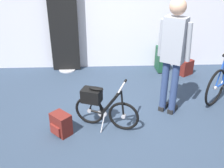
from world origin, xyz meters
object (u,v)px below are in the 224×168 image
Objects in this scene: folding_bike_foreground at (101,105)px; rolling_suitcase at (161,59)px; visitor_near_wall at (173,51)px; backpack_on_floor at (61,124)px; handbag_on_floor at (185,67)px; floor_banner_stand at (64,33)px.

folding_bike_foreground is 2.43m from rolling_suitcase.
rolling_suitcase is (0.24, 1.67, -0.77)m from visitor_near_wall.
folding_bike_foreground is 0.64m from backpack_on_floor.
backpack_on_floor is 0.93× the size of handbag_on_floor.
floor_banner_stand reaches higher than rolling_suitcase.
floor_banner_stand is 2.28× the size of rolling_suitcase.
folding_bike_foreground is 2.57m from handbag_on_floor.
visitor_near_wall reaches higher than folding_bike_foreground.
visitor_near_wall reaches higher than backpack_on_floor.
floor_banner_stand is 2.43m from backpack_on_floor.
handbag_on_floor is (0.73, 1.46, -0.89)m from visitor_near_wall.
visitor_near_wall reaches higher than handbag_on_floor.
visitor_near_wall is 1.86m from rolling_suitcase.
rolling_suitcase is 2.47× the size of backpack_on_floor.
handbag_on_floor is (1.82, 1.81, -0.19)m from folding_bike_foreground.
visitor_near_wall reaches higher than rolling_suitcase.
backpack_on_floor is (-1.66, -0.53, -0.89)m from visitor_near_wall.
folding_bike_foreground is at bearing -123.15° from rolling_suitcase.
folding_bike_foreground is at bearing -135.05° from handbag_on_floor.
visitor_near_wall is 5.38× the size of backpack_on_floor.
visitor_near_wall is at bearing -98.23° from rolling_suitcase.
folding_bike_foreground is at bearing -161.76° from visitor_near_wall.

